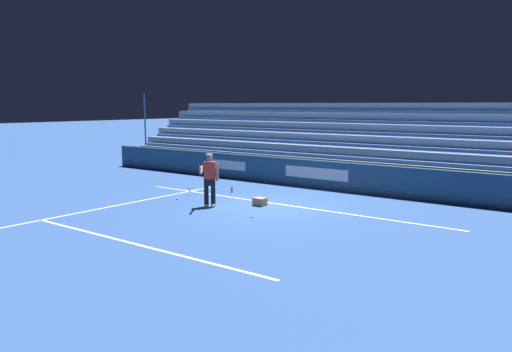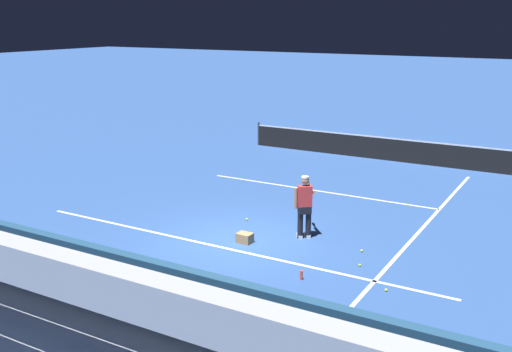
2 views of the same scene
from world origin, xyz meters
name	(u,v)px [view 1 (image 1 of 2)]	position (x,y,z in m)	size (l,w,h in m)	color
ground_plane	(270,207)	(0.00, 0.00, 0.00)	(160.00, 160.00, 0.00)	#2D5193
court_baseline_white	(279,204)	(0.00, -0.50, 0.00)	(12.00, 0.10, 0.01)	white
court_sideline_white	(87,211)	(4.11, 4.00, 0.00)	(0.10, 12.00, 0.01)	white
court_service_line_white	(136,244)	(0.00, 5.50, 0.00)	(8.22, 0.10, 0.01)	white
back_wall_sponsor_board	(331,176)	(0.01, -4.08, 0.55)	(25.08, 0.25, 1.10)	navy
bleacher_stand	(361,163)	(0.00, -6.71, 0.79)	(23.82, 4.00, 3.85)	#9EA3A8
tennis_player	(209,179)	(1.54, 1.20, 0.89)	(0.65, 1.04, 1.71)	black
ball_box_cardboard	(260,202)	(0.35, 0.09, 0.13)	(0.40, 0.30, 0.26)	#A87F51
tennis_ball_stray_back	(252,217)	(-0.51, 1.66, 0.03)	(0.07, 0.07, 0.07)	#CCE533
tennis_ball_on_baseline	(177,199)	(3.25, 1.01, 0.03)	(0.07, 0.07, 0.07)	#CCE533
tennis_ball_midcourt	(189,194)	(3.53, 0.12, 0.03)	(0.07, 0.07, 0.07)	#CCE533
tennis_ball_far_left	(189,188)	(4.50, -0.87, 0.03)	(0.07, 0.07, 0.07)	#CCE533
water_bottle	(232,190)	(2.64, -1.25, 0.11)	(0.07, 0.07, 0.22)	#EA4C33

